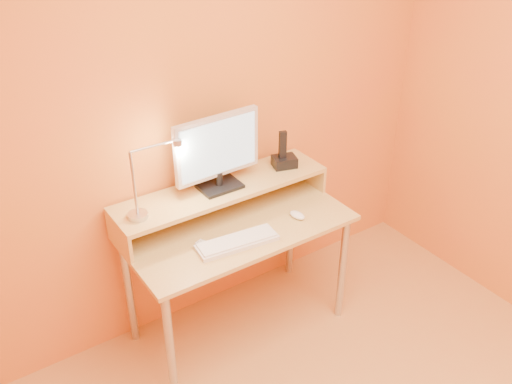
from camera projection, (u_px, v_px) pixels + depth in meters
wall_back at (203, 112)px, 2.93m from camera, size 3.00×0.04×2.50m
desk_leg_fl at (170, 349)px, 2.72m from camera, size 0.04×0.04×0.69m
desk_leg_fr at (342, 269)px, 3.24m from camera, size 0.04×0.04×0.69m
desk_leg_bl at (129, 292)px, 3.07m from camera, size 0.04×0.04×0.69m
desk_leg_br at (290, 228)px, 3.60m from camera, size 0.04×0.04×0.69m
desk_lower at (238, 227)px, 2.97m from camera, size 1.20×0.60×0.02m
shelf_riser_left at (119, 237)px, 2.76m from camera, size 0.02×0.30×0.14m
shelf_riser_right at (308, 172)px, 3.32m from camera, size 0.02×0.30×0.14m
desk_shelf at (222, 189)px, 3.00m from camera, size 1.20×0.30×0.02m
monitor_foot at (220, 186)px, 2.98m from camera, size 0.22×0.16×0.02m
monitor_neck at (219, 179)px, 2.96m from camera, size 0.04×0.04×0.07m
monitor_panel at (217, 146)px, 2.87m from camera, size 0.49×0.05×0.33m
monitor_back at (215, 145)px, 2.89m from camera, size 0.44×0.03×0.28m
monitor_screen at (219, 148)px, 2.86m from camera, size 0.44×0.02×0.29m
lamp_base at (138, 216)px, 2.73m from camera, size 0.10×0.10×0.02m
lamp_post at (134, 184)px, 2.64m from camera, size 0.01×0.01×0.33m
lamp_arm at (154, 146)px, 2.61m from camera, size 0.24×0.01×0.01m
lamp_head at (177, 142)px, 2.68m from camera, size 0.04×0.04×0.03m
lamp_bulb at (178, 145)px, 2.69m from camera, size 0.03×0.03×0.00m
phone_dock at (284, 162)px, 3.18m from camera, size 0.15×0.13×0.06m
phone_handset at (283, 145)px, 3.11m from camera, size 0.05×0.04×0.16m
phone_led at (296, 163)px, 3.16m from camera, size 0.01×0.00×0.04m
keyboard at (237, 242)px, 2.81m from camera, size 0.43×0.18×0.02m
mouse at (297, 215)px, 3.02m from camera, size 0.07×0.10×0.03m
remote_control at (212, 248)px, 2.78m from camera, size 0.11×0.18×0.02m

